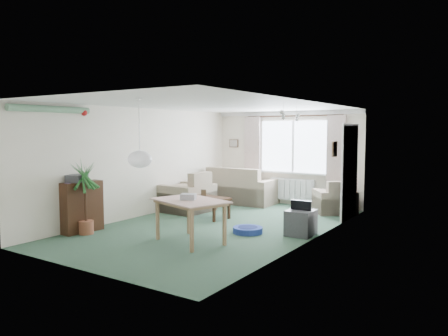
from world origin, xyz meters
The scene contains 25 objects.
ground centered at (0.00, 0.00, 0.00)m, with size 6.50×6.50×0.00m, color #31523E.
window centered at (0.20, 3.23, 1.50)m, with size 1.80×0.03×1.30m, color white.
curtain_rod centered at (0.20, 3.15, 2.27)m, with size 2.60×0.03×0.03m, color black.
curtain_left centered at (-0.95, 3.13, 1.27)m, with size 0.45×0.08×2.00m, color beige.
curtain_right centered at (1.35, 3.13, 1.27)m, with size 0.45×0.08×2.00m, color beige.
radiator centered at (0.20, 3.19, 0.40)m, with size 1.20×0.10×0.55m, color white.
doorway centered at (1.99, 2.20, 1.00)m, with size 0.03×0.95×2.00m, color black.
pendant_lamp centered at (0.20, -2.30, 1.48)m, with size 0.36×0.36×0.36m, color white.
tinsel_garland centered at (-1.92, -2.30, 2.28)m, with size 1.60×1.60×0.12m, color #196626.
bauble_cluster_a centered at (1.30, 0.90, 2.22)m, with size 0.20×0.20×0.20m, color silver.
bauble_cluster_b centered at (1.60, -0.30, 2.22)m, with size 0.20×0.20×0.20m, color silver.
wall_picture_back centered at (-1.60, 3.23, 1.55)m, with size 0.28×0.03×0.22m, color brown.
wall_picture_right centered at (1.98, 1.20, 1.55)m, with size 0.03×0.24×0.30m, color brown.
sofa centered at (-1.10, 2.75, 0.47)m, with size 1.89×1.00×0.94m, color beige.
armchair_corner centered at (1.48, 2.73, 0.38)m, with size 0.86×0.81×0.77m, color beige.
armchair_left centered at (-1.50, 0.99, 0.47)m, with size 1.05×1.00×0.94m, color beige.
coffee_table centered at (-0.69, 0.64, 0.23)m, with size 1.01×0.56×0.46m, color black.
photo_frame centered at (-0.75, 0.63, 0.54)m, with size 0.12×0.02×0.16m, color brown.
bookshelf centered at (-1.84, -1.75, 0.48)m, with size 0.26×0.78×0.95m, color black.
hifi_box centered at (-1.85, -1.85, 1.02)m, with size 0.28×0.35×0.14m, color #333338.
houseplant centered at (-1.65, -1.83, 0.67)m, with size 0.58×0.58×1.34m, color #245E20.
dining_table centered at (0.33, -1.25, 0.36)m, with size 1.14×0.76×0.71m, color #9A8653.
gift_box centered at (0.29, -1.25, 0.77)m, with size 0.25×0.18×0.12m, color #ADAEB8.
tv_cube centered at (1.70, 0.27, 0.23)m, with size 0.46×0.51×0.46m, color #353439.
pet_bed centered at (0.80, -0.12, 0.06)m, with size 0.55×0.55×0.11m, color navy.
Camera 1 is at (4.84, -7.05, 1.91)m, focal length 35.00 mm.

